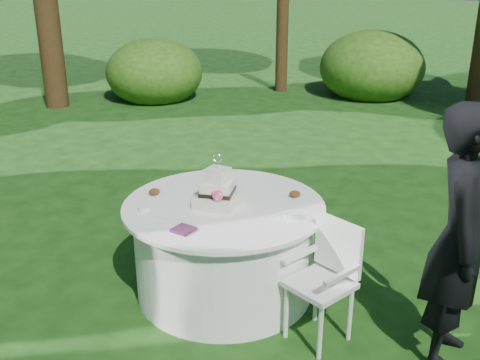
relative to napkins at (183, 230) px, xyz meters
name	(u,v)px	position (x,y,z in m)	size (l,w,h in m)	color
ground	(225,290)	(-0.03, 0.53, -0.78)	(80.00, 80.00, 0.00)	black
napkins	(183,230)	(0.00, 0.00, 0.00)	(0.14, 0.14, 0.02)	#4D213C
feather_plume	(163,216)	(-0.27, 0.10, 0.00)	(0.48, 0.07, 0.01)	white
guest	(461,239)	(1.67, 0.70, 0.10)	(0.64, 0.42, 1.76)	black
table	(224,248)	(-0.03, 0.53, -0.39)	(1.56, 1.56, 0.77)	white
cake	(218,192)	(-0.06, 0.48, 0.10)	(0.34, 0.34, 0.42)	silver
chair	(327,272)	(0.89, 0.45, -0.26)	(0.48, 0.48, 0.87)	silver
votives	(218,198)	(-0.11, 0.56, 0.01)	(1.06, 1.00, 0.04)	white
petal_cups	(224,193)	(-0.12, 0.67, 0.02)	(1.05, 0.67, 0.05)	#562D16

